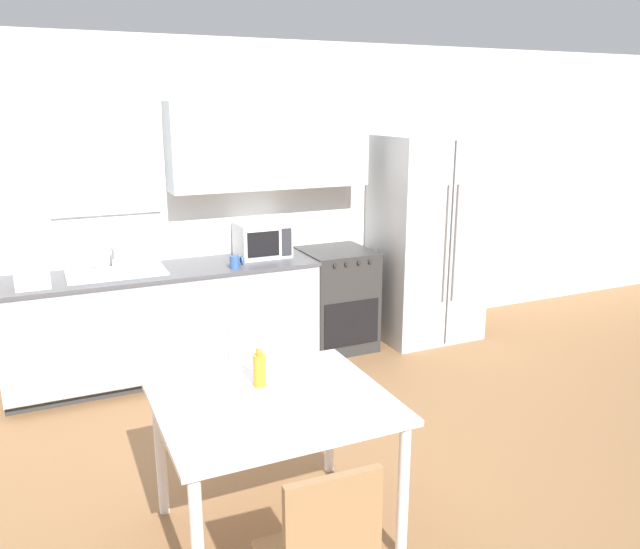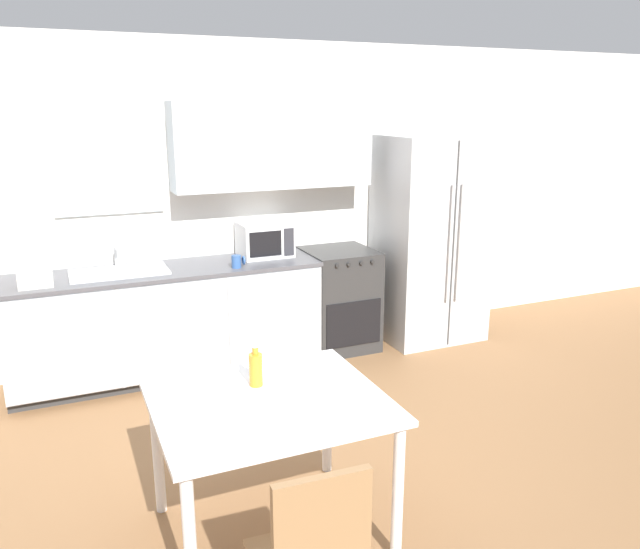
# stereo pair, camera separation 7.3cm
# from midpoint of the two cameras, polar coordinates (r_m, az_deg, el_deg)

# --- Properties ---
(ground_plane) EXTENTS (12.00, 12.00, 0.00)m
(ground_plane) POSITION_cam_midpoint_polar(r_m,az_deg,el_deg) (4.11, -2.52, -16.53)
(ground_plane) COLOR olive
(wall_back) EXTENTS (12.00, 0.38, 2.70)m
(wall_back) POSITION_cam_midpoint_polar(r_m,az_deg,el_deg) (5.43, -9.77, 7.32)
(wall_back) COLOR silver
(wall_back) RESTS_ON ground_plane
(kitchen_counter) EXTENTS (2.48, 0.65, 0.90)m
(kitchen_counter) POSITION_cam_midpoint_polar(r_m,az_deg,el_deg) (5.24, -14.25, -4.28)
(kitchen_counter) COLOR #333333
(kitchen_counter) RESTS_ON ground_plane
(oven_range) EXTENTS (0.60, 0.64, 0.91)m
(oven_range) POSITION_cam_midpoint_polar(r_m,az_deg,el_deg) (5.69, 1.13, -2.25)
(oven_range) COLOR #2D2D2D
(oven_range) RESTS_ON ground_plane
(refrigerator) EXTENTS (0.92, 0.79, 1.90)m
(refrigerator) POSITION_cam_midpoint_polar(r_m,az_deg,el_deg) (5.95, 9.35, 3.27)
(refrigerator) COLOR silver
(refrigerator) RESTS_ON ground_plane
(kitchen_sink) EXTENTS (0.73, 0.40, 0.20)m
(kitchen_sink) POSITION_cam_midpoint_polar(r_m,az_deg,el_deg) (5.07, -18.49, 0.18)
(kitchen_sink) COLOR #B7BABC
(kitchen_sink) RESTS_ON kitchen_counter
(microwave) EXTENTS (0.43, 0.36, 0.29)m
(microwave) POSITION_cam_midpoint_polar(r_m,az_deg,el_deg) (5.39, -5.69, 3.20)
(microwave) COLOR silver
(microwave) RESTS_ON kitchen_counter
(coffee_mug) EXTENTS (0.11, 0.08, 0.10)m
(coffee_mug) POSITION_cam_midpoint_polar(r_m,az_deg,el_deg) (5.03, -8.15, 1.16)
(coffee_mug) COLOR #335999
(coffee_mug) RESTS_ON kitchen_counter
(grocery_bag_0) EXTENTS (0.24, 0.20, 0.34)m
(grocery_bag_0) POSITION_cam_midpoint_polar(r_m,az_deg,el_deg) (4.89, -25.31, 0.57)
(grocery_bag_0) COLOR silver
(grocery_bag_0) RESTS_ON kitchen_counter
(dining_table) EXTENTS (1.12, 0.96, 0.76)m
(dining_table) POSITION_cam_midpoint_polar(r_m,az_deg,el_deg) (3.18, -4.89, -12.98)
(dining_table) COLOR white
(dining_table) RESTS_ON ground_plane
(drink_bottle) EXTENTS (0.07, 0.07, 0.23)m
(drink_bottle) POSITION_cam_midpoint_polar(r_m,az_deg,el_deg) (3.25, -6.19, -8.58)
(drink_bottle) COLOR orange
(drink_bottle) RESTS_ON dining_table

